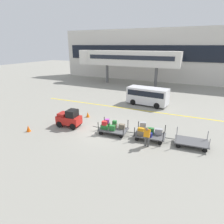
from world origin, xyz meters
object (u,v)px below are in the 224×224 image
baggage_cart_middle (148,132)px  safety_cone_far (88,114)px  baggage_cart_tail (191,142)px  baggage_handler (147,136)px  shuttle_van (148,95)px  baggage_tug (69,118)px  safety_cone_near (28,128)px  baggage_cart_lead (112,127)px

baggage_cart_middle → safety_cone_far: 7.10m
baggage_cart_tail → baggage_handler: size_ratio=1.95×
shuttle_van → baggage_tug: bearing=-114.8°
baggage_tug → safety_cone_near: (-2.44, -2.41, -0.48)m
safety_cone_near → baggage_cart_middle: bearing=18.4°
baggage_cart_middle → baggage_cart_tail: baggage_cart_middle is taller
safety_cone_far → baggage_cart_middle: bearing=-16.2°
baggage_cart_lead → baggage_handler: baggage_handler is taller
baggage_tug → baggage_cart_lead: 4.04m
baggage_handler → safety_cone_near: baggage_handler is taller
baggage_cart_lead → shuttle_van: 9.10m
baggage_handler → shuttle_van: size_ratio=0.32×
safety_cone_far → baggage_tug: bearing=-93.9°
baggage_tug → safety_cone_near: 3.46m
baggage_cart_tail → safety_cone_far: 10.08m
shuttle_van → safety_cone_near: 13.74m
baggage_tug → safety_cone_far: 2.75m
safety_cone_far → baggage_cart_lead: bearing=-31.0°
baggage_handler → safety_cone_near: bearing=-169.1°
baggage_cart_lead → shuttle_van: bearing=87.7°
baggage_tug → baggage_cart_tail: 10.17m
baggage_tug → safety_cone_far: bearing=86.1°
baggage_cart_lead → safety_cone_far: 4.47m
shuttle_van → safety_cone_near: (-6.82, -11.88, -0.96)m
baggage_tug → baggage_cart_lead: size_ratio=0.72×
baggage_cart_middle → baggage_cart_lead: bearing=-173.9°
baggage_cart_lead → baggage_cart_tail: same height
baggage_cart_lead → safety_cone_near: (-6.45, -2.81, -0.25)m
safety_cone_near → safety_cone_far: same height
baggage_cart_lead → shuttle_van: (0.37, 9.07, 0.71)m
baggage_tug → baggage_cart_middle: bearing=5.9°
baggage_cart_tail → safety_cone_far: bearing=170.0°
baggage_cart_lead → safety_cone_near: bearing=-156.4°
baggage_cart_middle → baggage_handler: bearing=-79.3°
baggage_tug → shuttle_van: size_ratio=0.44×
baggage_cart_lead → shuttle_van: shuttle_van is taller
baggage_cart_lead → safety_cone_near: 7.04m
baggage_cart_lead → baggage_cart_middle: (2.99, 0.32, 0.01)m
baggage_cart_middle → safety_cone_near: baggage_cart_middle is taller
baggage_cart_tail → baggage_handler: 3.28m
baggage_cart_tail → safety_cone_far: size_ratio=5.55×
baggage_cart_middle → baggage_handler: (0.24, -1.27, 0.33)m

